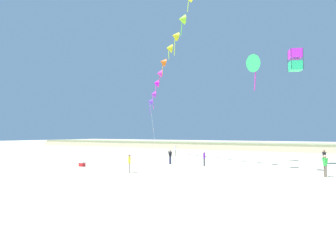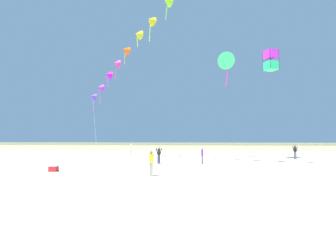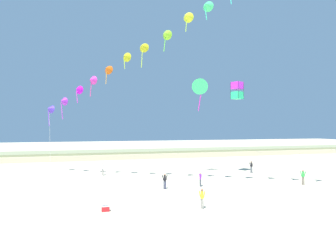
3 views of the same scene
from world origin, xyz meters
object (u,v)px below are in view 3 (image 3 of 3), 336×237
object	(u,v)px
person_near_right	(103,168)
person_near_left	(200,178)
person_far_left	(165,180)
large_kite_mid_trail	(200,87)
person_far_center	(303,176)
person_far_right	(202,197)
large_kite_low_lead	(237,91)
beach_cooler	(105,208)
person_mid_center	(251,166)

from	to	relation	value
person_near_right	person_near_left	bearing A→B (deg)	-48.19
person_far_left	large_kite_mid_trail	distance (m)	15.09
person_far_left	person_far_center	xyz separation A→B (m)	(14.90, -2.18, 0.05)
person_far_left	person_near_right	bearing A→B (deg)	117.00
person_far_right	large_kite_mid_trail	distance (m)	20.10
person_far_right	person_far_left	bearing A→B (deg)	95.07
large_kite_low_lead	large_kite_mid_trail	distance (m)	4.96
person_far_right	large_kite_low_lead	distance (m)	20.70
person_far_right	large_kite_low_lead	xyz separation A→B (m)	(11.11, 14.16, 10.23)
person_far_left	person_far_right	xyz separation A→B (m)	(0.70, -7.87, -0.03)
large_kite_mid_trail	beach_cooler	world-z (taller)	large_kite_mid_trail
beach_cooler	person_far_right	bearing A→B (deg)	-11.16
person_mid_center	person_near_right	bearing A→B (deg)	169.74
person_near_left	person_far_right	size ratio (longest dim) A/B	0.98
large_kite_low_lead	beach_cooler	size ratio (longest dim) A/B	3.95
person_mid_center	person_far_right	bearing A→B (deg)	-132.53
person_far_right	large_kite_low_lead	bearing A→B (deg)	51.87
large_kite_mid_trail	large_kite_low_lead	bearing A→B (deg)	-18.19
person_near_right	person_far_center	size ratio (longest dim) A/B	0.97
person_far_right	person_near_left	bearing A→B (deg)	68.06
person_near_right	person_mid_center	bearing A→B (deg)	-10.26
person_near_right	beach_cooler	distance (m)	17.00
person_mid_center	person_far_left	xyz separation A→B (m)	(-14.28, -6.93, -0.01)
person_near_right	person_far_right	world-z (taller)	person_near_right
person_mid_center	person_far_right	xyz separation A→B (m)	(-13.58, -14.80, -0.04)
person_mid_center	large_kite_mid_trail	bearing A→B (deg)	172.88
person_near_left	large_kite_low_lead	bearing A→B (deg)	37.97
person_far_left	large_kite_low_lead	size ratio (longest dim) A/B	0.70
large_kite_low_lead	person_mid_center	bearing A→B (deg)	14.66
large_kite_low_lead	large_kite_mid_trail	size ratio (longest dim) A/B	0.52
large_kite_low_lead	beach_cooler	xyz separation A→B (m)	(-18.21, -12.76, -10.90)
person_near_left	large_kite_mid_trail	xyz separation A→B (m)	(3.21, 7.70, 10.80)
person_near_left	person_near_right	world-z (taller)	person_near_right
person_far_center	large_kite_low_lead	bearing A→B (deg)	110.06
large_kite_low_lead	large_kite_mid_trail	world-z (taller)	large_kite_mid_trail
person_far_left	beach_cooler	size ratio (longest dim) A/B	2.75
person_near_right	person_far_left	xyz separation A→B (m)	(5.34, -10.48, -0.02)
person_far_left	person_far_right	size ratio (longest dim) A/B	1.03
person_far_right	beach_cooler	xyz separation A→B (m)	(-7.10, 1.40, -0.68)
person_near_left	large_kite_mid_trail	bearing A→B (deg)	67.37
person_mid_center	person_far_left	size ratio (longest dim) A/B	1.01
person_far_center	person_mid_center	bearing A→B (deg)	93.91
person_far_right	large_kite_low_lead	world-z (taller)	large_kite_low_lead
person_mid_center	person_far_center	xyz separation A→B (m)	(0.62, -9.11, 0.04)
person_near_left	beach_cooler	bearing A→B (deg)	-147.41
person_mid_center	beach_cooler	world-z (taller)	person_mid_center
person_near_right	large_kite_low_lead	bearing A→B (deg)	-13.75
person_near_right	person_far_left	size ratio (longest dim) A/B	1.02
person_near_right	beach_cooler	world-z (taller)	person_near_right
person_near_left	person_far_left	size ratio (longest dim) A/B	0.95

